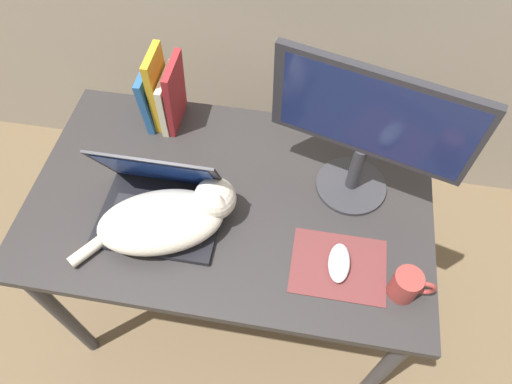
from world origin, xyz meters
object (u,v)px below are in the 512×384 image
computer_mouse (339,263)px  book_row (163,94)px  mug (407,285)px  cat (170,218)px  external_monitor (368,129)px  laptop (160,203)px

computer_mouse → book_row: 0.73m
mug → cat: bearing=172.9°
cat → book_row: 0.42m
external_monitor → computer_mouse: 0.35m
external_monitor → computer_mouse: bearing=-94.2°
computer_mouse → mug: 0.17m
laptop → book_row: book_row is taller
laptop → computer_mouse: laptop is taller
book_row → mug: size_ratio=2.34×
cat → mug: 0.62m
external_monitor → mug: (0.15, -0.30, -0.21)m
laptop → cat: (0.04, -0.05, 0.02)m
laptop → book_row: (-0.08, 0.35, 0.06)m
laptop → cat: laptop is taller
book_row → external_monitor: bearing=-16.1°
book_row → mug: 0.88m
cat → computer_mouse: bearing=-4.1°
laptop → external_monitor: bearing=18.8°
computer_mouse → book_row: size_ratio=0.44×
cat → external_monitor: 0.56m
laptop → external_monitor: 0.58m
book_row → cat: bearing=-72.5°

